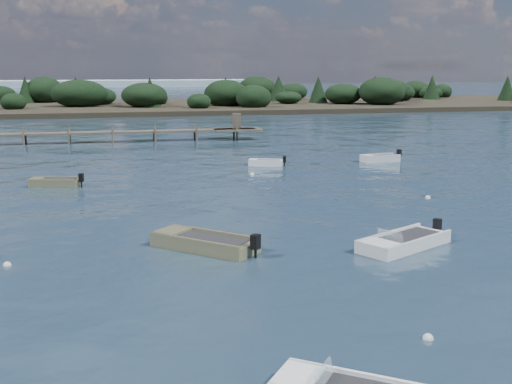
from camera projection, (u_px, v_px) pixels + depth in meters
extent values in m
plane|color=#172735|center=(186.00, 129.00, 78.96)|extent=(400.00, 400.00, 0.00)
cube|color=silver|center=(380.00, 160.00, 52.11)|extent=(3.19, 1.55, 0.72)
cube|color=silver|center=(367.00, 156.00, 51.66)|extent=(0.85, 1.18, 0.14)
cube|color=black|center=(383.00, 156.00, 52.13)|extent=(2.18, 1.20, 0.12)
cube|color=silver|center=(384.00, 156.00, 51.52)|extent=(3.07, 0.44, 0.14)
cube|color=silver|center=(377.00, 154.00, 52.55)|extent=(3.07, 0.44, 0.14)
cube|color=black|center=(399.00, 153.00, 52.57)|extent=(0.32, 0.38, 0.56)
cylinder|color=black|center=(399.00, 159.00, 52.67)|extent=(0.11, 0.11, 0.56)
cube|color=#706D4A|center=(55.00, 185.00, 41.34)|extent=(3.28, 2.02, 0.67)
cube|color=#706D4A|center=(37.00, 179.00, 41.31)|extent=(1.01, 1.28, 0.13)
cube|color=black|center=(58.00, 180.00, 41.27)|extent=(2.27, 1.52, 0.11)
cube|color=#706D4A|center=(51.00, 181.00, 40.71)|extent=(2.98, 0.93, 0.13)
cube|color=#706D4A|center=(58.00, 178.00, 41.82)|extent=(2.98, 0.93, 0.13)
cube|color=black|center=(81.00, 178.00, 41.17)|extent=(0.35, 0.39, 0.53)
cylinder|color=black|center=(82.00, 185.00, 41.25)|extent=(0.12, 0.12, 0.53)
cube|color=white|center=(266.00, 165.00, 50.04)|extent=(2.77, 1.90, 0.60)
cube|color=white|center=(253.00, 160.00, 50.11)|extent=(0.91, 1.09, 0.12)
cube|color=black|center=(268.00, 161.00, 49.95)|extent=(1.93, 1.41, 0.10)
cube|color=white|center=(265.00, 161.00, 49.52)|extent=(2.44, 1.04, 0.12)
cube|color=white|center=(266.00, 159.00, 50.42)|extent=(2.44, 1.04, 0.12)
cube|color=black|center=(284.00, 159.00, 49.74)|extent=(0.33, 0.36, 0.47)
cylinder|color=black|center=(284.00, 164.00, 49.82)|extent=(0.11, 0.11, 0.47)
cube|color=silver|center=(404.00, 245.00, 27.49)|extent=(4.81, 3.67, 0.66)
cube|color=silver|center=(379.00, 244.00, 26.30)|extent=(1.69, 1.87, 0.13)
cube|color=black|center=(409.00, 237.00, 27.67)|extent=(3.37, 2.68, 0.11)
cube|color=silver|center=(420.00, 240.00, 26.83)|extent=(4.05, 2.27, 0.13)
cube|color=silver|center=(389.00, 233.00, 28.00)|extent=(4.05, 2.27, 0.13)
cube|color=black|center=(437.00, 224.00, 29.01)|extent=(0.39, 0.41, 0.52)
cylinder|color=black|center=(437.00, 234.00, 29.10)|extent=(0.13, 0.13, 0.52)
cube|color=silver|center=(390.00, 235.00, 26.72)|extent=(0.72, 1.15, 0.40)
cube|color=#706D4A|center=(205.00, 247.00, 27.23)|extent=(4.48, 4.42, 0.76)
cube|color=#706D4A|center=(172.00, 231.00, 28.02)|extent=(1.87, 1.88, 0.15)
cube|color=black|center=(212.00, 240.00, 26.98)|extent=(3.19, 3.15, 0.13)
cube|color=#706D4A|center=(193.00, 241.00, 26.47)|extent=(3.37, 3.26, 0.15)
cube|color=#706D4A|center=(215.00, 232.00, 27.82)|extent=(3.37, 3.26, 0.15)
cube|color=black|center=(256.00, 242.00, 25.85)|extent=(0.47, 0.48, 0.60)
cylinder|color=black|center=(256.00, 254.00, 25.95)|extent=(0.15, 0.15, 0.60)
cube|color=white|center=(298.00, 377.00, 15.12)|extent=(1.59, 1.66, 0.12)
cube|color=white|center=(369.00, 376.00, 15.13)|extent=(3.29, 2.53, 0.12)
cube|color=silver|center=(324.00, 374.00, 14.82)|extent=(0.76, 0.94, 0.37)
sphere|color=silver|center=(428.00, 339.00, 18.28)|extent=(0.32, 0.32, 0.32)
sphere|color=silver|center=(7.00, 266.00, 25.00)|extent=(0.32, 0.32, 0.32)
sphere|color=silver|center=(252.00, 175.00, 45.87)|extent=(0.32, 0.32, 0.32)
sphere|color=silver|center=(428.00, 198.00, 37.77)|extent=(0.32, 0.32, 0.32)
cube|color=brown|center=(237.00, 130.00, 68.18)|extent=(5.00, 3.20, 0.18)
cube|color=brown|center=(237.00, 121.00, 68.00)|extent=(0.80, 0.80, 1.60)
cylinder|color=brown|center=(24.00, 141.00, 62.73)|extent=(0.20, 0.20, 2.20)
cylinder|color=brown|center=(26.00, 139.00, 64.37)|extent=(0.20, 0.20, 2.20)
cylinder|color=brown|center=(69.00, 140.00, 63.68)|extent=(0.20, 0.20, 2.20)
cylinder|color=brown|center=(70.00, 138.00, 65.31)|extent=(0.20, 0.20, 2.20)
cylinder|color=brown|center=(113.00, 139.00, 64.62)|extent=(0.20, 0.20, 2.20)
cylinder|color=brown|center=(113.00, 137.00, 66.25)|extent=(0.20, 0.20, 2.20)
cylinder|color=brown|center=(155.00, 138.00, 65.56)|extent=(0.20, 0.20, 2.20)
cylinder|color=brown|center=(154.00, 136.00, 67.20)|extent=(0.20, 0.20, 2.20)
cylinder|color=brown|center=(197.00, 137.00, 66.50)|extent=(0.20, 0.20, 2.20)
cylinder|color=brown|center=(195.00, 135.00, 68.14)|extent=(0.20, 0.20, 2.20)
cylinder|color=brown|center=(237.00, 136.00, 67.44)|extent=(0.20, 0.20, 2.20)
cylinder|color=brown|center=(234.00, 134.00, 69.08)|extent=(0.20, 0.20, 2.20)
cube|color=black|center=(291.00, 107.00, 122.72)|extent=(190.00, 40.00, 1.60)
ellipsoid|color=black|center=(291.00, 92.00, 122.17)|extent=(180.50, 36.00, 4.40)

